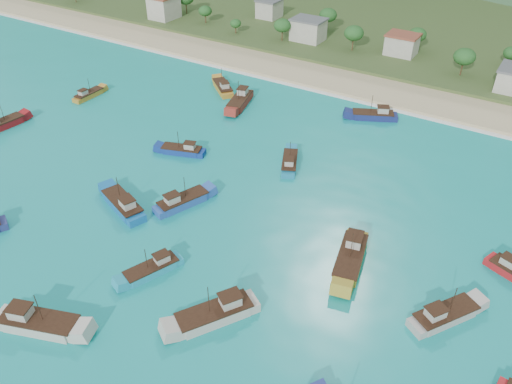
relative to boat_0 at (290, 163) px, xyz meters
The scene contains 20 objects.
ground 33.54m from the boat_0, 80.19° to the right, with size 600.00×600.00×0.00m, color #0B8078.
beach 46.31m from the boat_0, 82.91° to the left, with size 400.00×18.00×1.20m, color beige.
land 107.11m from the boat_0, 86.94° to the left, with size 400.00×110.00×2.40m, color #385123.
surf_line 36.90m from the boat_0, 81.09° to the left, with size 400.00×2.50×0.08m, color white.
village 71.76m from the boat_0, 75.33° to the left, with size 206.71×29.82×7.29m.
vegetation 70.50m from the boat_0, 98.54° to the left, with size 276.97×26.08×8.59m.
boat_0 is the anchor object (origin of this frame).
boat_2 29.86m from the boat_0, 76.66° to the left, with size 11.12×7.55×6.38m.
boat_5 67.55m from the boat_0, 162.17° to the right, with size 4.05×10.82×6.25m.
boat_6 44.38m from the boat_0, 32.27° to the right, with size 8.44×10.59×6.27m.
boat_9 38.25m from the boat_0, 94.64° to the right, with size 6.04×9.79×5.57m.
boat_10 40.39m from the boat_0, 144.74° to the left, with size 10.09×9.19×6.24m.
boat_11 29.62m from the boat_0, 42.34° to the right, with size 6.23×12.91×7.33m.
boat_13 24.34m from the boat_0, 114.61° to the right, with size 6.58×10.95×6.22m.
boat_15 41.66m from the boat_0, 75.37° to the right, with size 9.30×11.97×7.04m.
boat_16 55.22m from the boat_0, 99.49° to the right, with size 12.52×7.39×7.10m.
boat_18 60.04m from the boat_0, behind, with size 2.68×8.88×5.24m.
boat_19 34.06m from the boat_0, 122.79° to the right, with size 11.98×7.14×6.80m.
boat_28 30.66m from the boat_0, 142.69° to the left, with size 6.51×12.45×7.06m.
boat_30 22.99m from the boat_0, 160.45° to the right, with size 9.85×5.71×5.58m.
Camera 1 is at (34.13, -43.80, 54.97)m, focal length 35.00 mm.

